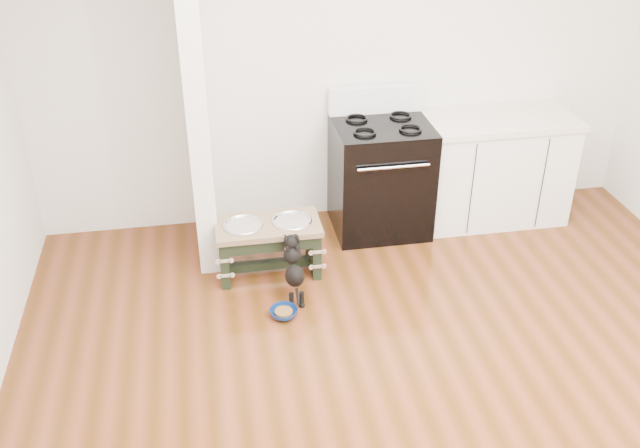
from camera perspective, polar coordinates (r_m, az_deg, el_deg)
The scene contains 8 objects.
ground at distance 4.35m, azimuth 8.55°, elevation -14.80°, with size 5.00×5.00×0.00m, color #4C290D.
room_shell at distance 3.41m, azimuth 10.60°, elevation 4.84°, with size 5.00×5.00×5.00m.
partition_wall at distance 5.26m, azimuth -10.03°, elevation 10.87°, with size 0.15×0.80×2.70m, color silver.
oven_range at distance 5.83m, azimuth 4.87°, elevation 3.88°, with size 0.76×0.69×1.14m.
cabinet_run at distance 6.16m, azimuth 13.70°, elevation 4.36°, with size 1.24×0.64×0.91m.
dog_feeder at distance 5.30m, azimuth -4.15°, elevation -1.13°, with size 0.77×0.41×0.44m.
puppy at distance 5.04m, azimuth -2.11°, elevation -3.49°, with size 0.14×0.40×0.47m.
floor_bowl at distance 4.99m, azimuth -2.93°, elevation -7.11°, with size 0.23×0.23×0.06m.
Camera 1 is at (-1.15, -2.88, 3.06)m, focal length 40.00 mm.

